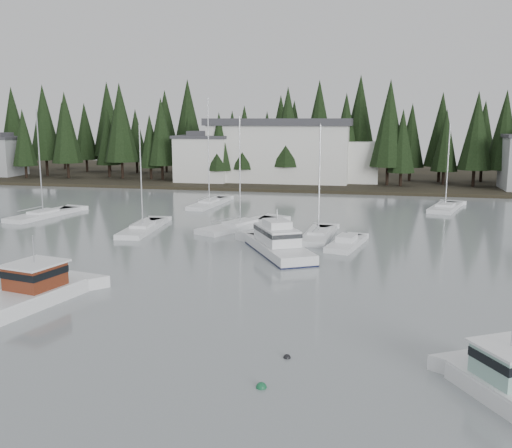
{
  "coord_description": "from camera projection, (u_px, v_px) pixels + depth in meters",
  "views": [
    {
      "loc": [
        11.98,
        -17.06,
        11.23
      ],
      "look_at": [
        2.03,
        29.37,
        2.5
      ],
      "focal_mm": 40.0,
      "sensor_mm": 36.0,
      "label": 1
    }
  ],
  "objects": [
    {
      "name": "sailboat_3",
      "position": [
        143.0,
        230.0,
        58.45
      ],
      "size": [
        3.37,
        10.09,
        11.23
      ],
      "rotation": [
        0.0,
        0.0,
        1.66
      ],
      "color": "white",
      "rests_on": "ground"
    },
    {
      "name": "house_west",
      "position": [
        204.0,
        158.0,
        99.75
      ],
      "size": [
        9.54,
        7.42,
        8.75
      ],
      "color": "silver",
      "rests_on": "ground"
    },
    {
      "name": "sailboat_9",
      "position": [
        209.0,
        205.0,
        75.69
      ],
      "size": [
        3.21,
        10.7,
        14.61
      ],
      "rotation": [
        0.0,
        0.0,
        1.49
      ],
      "color": "white",
      "rests_on": "ground"
    },
    {
      "name": "cabin_cruiser_center",
      "position": [
        278.0,
        246.0,
        48.39
      ],
      "size": [
        7.64,
        10.41,
        4.36
      ],
      "rotation": [
        0.0,
        0.0,
        2.07
      ],
      "color": "white",
      "rests_on": "ground"
    },
    {
      "name": "mooring_buoy_dark",
      "position": [
        287.0,
        358.0,
        27.24
      ],
      "size": [
        0.36,
        0.36,
        0.36
      ],
      "primitive_type": "sphere",
      "color": "black",
      "rests_on": "ground"
    },
    {
      "name": "ground",
      "position": [
        35.0,
        430.0,
        20.91
      ],
      "size": [
        260.0,
        260.0,
        0.0
      ],
      "primitive_type": "plane",
      "color": "gray",
      "rests_on": "ground"
    },
    {
      "name": "conifer_treeline",
      "position": [
        310.0,
        182.0,
        103.61
      ],
      "size": [
        200.0,
        22.0,
        20.0
      ],
      "primitive_type": null,
      "color": "black",
      "rests_on": "ground"
    },
    {
      "name": "lobster_boat_brown",
      "position": [
        17.0,
        299.0,
        34.38
      ],
      "size": [
        6.24,
        10.18,
        4.8
      ],
      "rotation": [
        0.0,
        0.0,
        1.36
      ],
      "color": "white",
      "rests_on": "ground"
    },
    {
      "name": "far_shore_land",
      "position": [
        317.0,
        176.0,
        114.19
      ],
      "size": [
        240.0,
        54.0,
        1.0
      ],
      "primitive_type": "cube",
      "color": "black",
      "rests_on": "ground"
    },
    {
      "name": "mooring_buoy_green",
      "position": [
        261.0,
        388.0,
        24.22
      ],
      "size": [
        0.47,
        0.47,
        0.47
      ],
      "primitive_type": "sphere",
      "color": "#145933",
      "rests_on": "ground"
    },
    {
      "name": "harbor_inn",
      "position": [
        291.0,
        151.0,
        99.66
      ],
      "size": [
        29.5,
        11.5,
        10.9
      ],
      "color": "silver",
      "rests_on": "ground"
    },
    {
      "name": "runabout_1",
      "position": [
        346.0,
        245.0,
        51.2
      ],
      "size": [
        3.59,
        7.24,
        1.42
      ],
      "rotation": [
        0.0,
        0.0,
        1.36
      ],
      "color": "white",
      "rests_on": "ground"
    },
    {
      "name": "sailboat_10",
      "position": [
        318.0,
        237.0,
        54.86
      ],
      "size": [
        3.0,
        8.82,
        11.3
      ],
      "rotation": [
        0.0,
        0.0,
        1.52
      ],
      "color": "white",
      "rests_on": "ground"
    },
    {
      "name": "sailboat_8",
      "position": [
        445.0,
        209.0,
        72.18
      ],
      "size": [
        5.21,
        9.21,
        11.24
      ],
      "rotation": [
        0.0,
        0.0,
        1.28
      ],
      "color": "white",
      "rests_on": "ground"
    },
    {
      "name": "sailboat_1",
      "position": [
        43.0,
        216.0,
        66.75
      ],
      "size": [
        4.24,
        10.41,
        12.96
      ],
      "rotation": [
        0.0,
        0.0,
        1.42
      ],
      "color": "white",
      "rests_on": "ground"
    },
    {
      "name": "sailboat_5",
      "position": [
        240.0,
        227.0,
        59.93
      ],
      "size": [
        7.42,
        11.05,
        12.11
      ],
      "rotation": [
        0.0,
        0.0,
        1.1
      ],
      "color": "white",
      "rests_on": "ground"
    }
  ]
}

